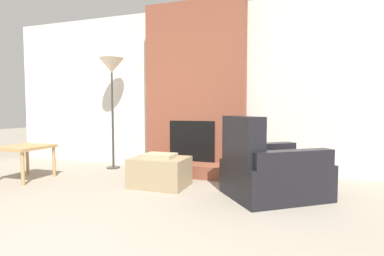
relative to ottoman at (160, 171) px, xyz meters
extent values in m
cube|color=silver|center=(0.13, 1.23, 1.11)|extent=(7.29, 0.06, 2.60)
cube|color=brown|center=(0.13, 1.03, 1.11)|extent=(1.55, 0.32, 2.60)
cube|color=brown|center=(0.13, 0.68, -0.10)|extent=(1.55, 0.39, 0.19)
cube|color=black|center=(0.13, 0.87, 0.30)|extent=(0.72, 0.02, 0.62)
cube|color=#998460|center=(0.00, 0.00, -0.01)|extent=(0.69, 0.53, 0.37)
cube|color=tan|center=(0.00, 0.00, 0.20)|extent=(0.38, 0.29, 0.05)
cube|color=black|center=(1.40, 0.01, 0.00)|extent=(1.28, 1.24, 0.39)
cube|color=black|center=(1.08, -0.22, 0.26)|extent=(0.54, 0.63, 0.91)
cube|color=black|center=(1.59, -0.24, 0.09)|extent=(0.82, 0.67, 0.57)
cube|color=black|center=(1.22, 0.27, 0.09)|extent=(0.82, 0.67, 0.57)
cube|color=tan|center=(-1.93, -0.27, 0.26)|extent=(0.58, 0.61, 0.04)
cylinder|color=tan|center=(-1.68, -0.54, 0.02)|extent=(0.04, 0.04, 0.43)
cylinder|color=tan|center=(-2.19, -0.01, 0.02)|extent=(0.04, 0.04, 0.43)
cylinder|color=tan|center=(-1.68, -0.01, 0.02)|extent=(0.04, 0.04, 0.43)
cylinder|color=#333333|center=(-1.24, 0.82, -0.18)|extent=(0.22, 0.22, 0.02)
cylinder|color=#333333|center=(-1.24, 0.82, 0.60)|extent=(0.03, 0.03, 1.56)
cone|color=silver|center=(-1.24, 0.82, 1.50)|extent=(0.39, 0.39, 0.23)
camera|label=1|loc=(1.60, -3.41, 0.79)|focal=28.00mm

